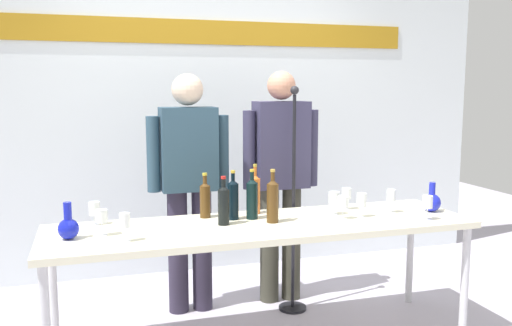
{
  "coord_description": "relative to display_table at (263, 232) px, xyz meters",
  "views": [
    {
      "loc": [
        -0.99,
        -3.1,
        1.59
      ],
      "look_at": [
        0.0,
        0.15,
        1.12
      ],
      "focal_mm": 38.39,
      "sensor_mm": 36.0,
      "label": 1
    }
  ],
  "objects": [
    {
      "name": "wine_glass_left_1",
      "position": [
        -0.98,
        0.27,
        0.15
      ],
      "size": [
        0.07,
        0.07,
        0.14
      ],
      "color": "white",
      "rests_on": "display_table"
    },
    {
      "name": "decanter_blue_left",
      "position": [
        -1.13,
        -0.02,
        0.12
      ],
      "size": [
        0.11,
        0.11,
        0.21
      ],
      "color": "#141DB2",
      "rests_on": "display_table"
    },
    {
      "name": "wine_glass_right_2",
      "position": [
        1.01,
        -0.22,
        0.17
      ],
      "size": [
        0.06,
        0.06,
        0.16
      ],
      "color": "white",
      "rests_on": "display_table"
    },
    {
      "name": "display_table",
      "position": [
        0.0,
        0.0,
        0.0
      ],
      "size": [
        2.61,
        0.72,
        0.77
      ],
      "color": "#EAE5C3",
      "rests_on": "ground"
    },
    {
      "name": "presenter_left",
      "position": [
        -0.34,
        0.64,
        0.25
      ],
      "size": [
        0.58,
        0.22,
        1.69
      ],
      "color": "#2C2638",
      "rests_on": "ground"
    },
    {
      "name": "wine_glass_right_3",
      "position": [
        0.51,
        -0.04,
        0.16
      ],
      "size": [
        0.07,
        0.07,
        0.15
      ],
      "color": "white",
      "rests_on": "display_table"
    },
    {
      "name": "wine_glass_right_5",
      "position": [
        0.65,
        -0.03,
        0.16
      ],
      "size": [
        0.06,
        0.06,
        0.16
      ],
      "color": "white",
      "rests_on": "display_table"
    },
    {
      "name": "wine_bottle_3",
      "position": [
        -0.15,
        0.15,
        0.19
      ],
      "size": [
        0.07,
        0.07,
        0.31
      ],
      "color": "black",
      "rests_on": "display_table"
    },
    {
      "name": "wine_glass_right_0",
      "position": [
        0.66,
        0.2,
        0.16
      ],
      "size": [
        0.06,
        0.06,
        0.15
      ],
      "color": "white",
      "rests_on": "display_table"
    },
    {
      "name": "microphone_stand",
      "position": [
        0.36,
        0.43,
        -0.17
      ],
      "size": [
        0.2,
        0.2,
        1.6
      ],
      "color": "black",
      "rests_on": "ground"
    },
    {
      "name": "decanter_blue_right",
      "position": [
        1.17,
        -0.02,
        0.12
      ],
      "size": [
        0.12,
        0.12,
        0.2
      ],
      "color": "#1B23C0",
      "rests_on": "display_table"
    },
    {
      "name": "wine_bottle_2",
      "position": [
        -0.24,
        0.04,
        0.18
      ],
      "size": [
        0.07,
        0.07,
        0.3
      ],
      "color": "black",
      "rests_on": "display_table"
    },
    {
      "name": "wine_bottle_1",
      "position": [
        0.03,
        0.27,
        0.19
      ],
      "size": [
        0.07,
        0.07,
        0.33
      ],
      "color": "orange",
      "rests_on": "display_table"
    },
    {
      "name": "back_wall",
      "position": [
        0.0,
        1.56,
        0.79
      ],
      "size": [
        5.14,
        0.11,
        3.0
      ],
      "color": "silver",
      "rests_on": "ground"
    },
    {
      "name": "wine_bottle_0",
      "position": [
        -0.03,
        0.13,
        0.19
      ],
      "size": [
        0.07,
        0.07,
        0.32
      ],
      "color": "black",
      "rests_on": "display_table"
    },
    {
      "name": "wine_glass_right_4",
      "position": [
        0.9,
        0.03,
        0.17
      ],
      "size": [
        0.06,
        0.06,
        0.16
      ],
      "color": "white",
      "rests_on": "display_table"
    },
    {
      "name": "wine_bottle_4",
      "position": [
        0.06,
        0.01,
        0.2
      ],
      "size": [
        0.07,
        0.07,
        0.33
      ],
      "color": "#4C3113",
      "rests_on": "display_table"
    },
    {
      "name": "wine_bottle_5",
      "position": [
        -0.31,
        0.25,
        0.18
      ],
      "size": [
        0.07,
        0.07,
        0.29
      ],
      "color": "#4E3112",
      "rests_on": "display_table"
    },
    {
      "name": "presenter_right",
      "position": [
        0.34,
        0.64,
        0.26
      ],
      "size": [
        0.58,
        0.22,
        1.71
      ],
      "color": "#3B3A2F",
      "rests_on": "ground"
    },
    {
      "name": "wine_glass_right_1",
      "position": [
        0.51,
        0.09,
        0.16
      ],
      "size": [
        0.07,
        0.07,
        0.15
      ],
      "color": "white",
      "rests_on": "display_table"
    },
    {
      "name": "wine_glass_left_0",
      "position": [
        -0.95,
        0.0,
        0.16
      ],
      "size": [
        0.07,
        0.07,
        0.15
      ],
      "color": "white",
      "rests_on": "display_table"
    },
    {
      "name": "wine_glass_left_2",
      "position": [
        -0.83,
        -0.16,
        0.17
      ],
      "size": [
        0.06,
        0.06,
        0.16
      ],
      "color": "white",
      "rests_on": "display_table"
    }
  ]
}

